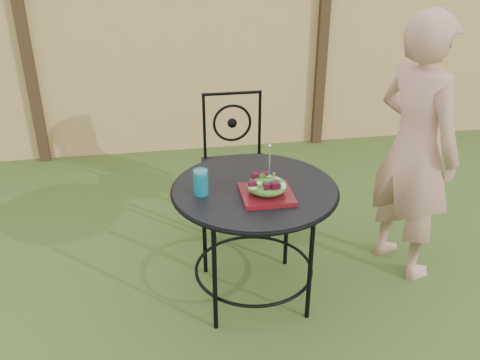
{
  "coord_description": "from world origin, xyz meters",
  "views": [
    {
      "loc": [
        -0.27,
        -2.6,
        2.08
      ],
      "look_at": [
        0.17,
        -0.02,
        0.75
      ],
      "focal_mm": 40.0,
      "sensor_mm": 36.0,
      "label": 1
    }
  ],
  "objects": [
    {
      "name": "ground",
      "position": [
        0.0,
        0.0,
        0.0
      ],
      "size": [
        60.0,
        60.0,
        0.0
      ],
      "primitive_type": "plane",
      "color": "#274014",
      "rests_on": "ground"
    },
    {
      "name": "fence",
      "position": [
        -0.0,
        2.19,
        0.95
      ],
      "size": [
        8.0,
        0.12,
        1.9
      ],
      "color": "#EFC176",
      "rests_on": "ground"
    },
    {
      "name": "patio_table",
      "position": [
        0.24,
        -0.07,
        0.59
      ],
      "size": [
        0.92,
        0.92,
        0.72
      ],
      "color": "black",
      "rests_on": "ground"
    },
    {
      "name": "patio_chair",
      "position": [
        0.27,
        0.78,
        0.5
      ],
      "size": [
        0.46,
        0.46,
        0.95
      ],
      "color": "black",
      "rests_on": "ground"
    },
    {
      "name": "diner",
      "position": [
        1.24,
        0.08,
        0.82
      ],
      "size": [
        0.57,
        0.69,
        1.63
      ],
      "primitive_type": "imported",
      "rotation": [
        0.0,
        0.0,
        1.93
      ],
      "color": "tan",
      "rests_on": "ground"
    },
    {
      "name": "salad_plate",
      "position": [
        0.28,
        -0.18,
        0.74
      ],
      "size": [
        0.27,
        0.27,
        0.02
      ],
      "primitive_type": "cube",
      "color": "#480A0F",
      "rests_on": "patio_table"
    },
    {
      "name": "salad",
      "position": [
        0.28,
        -0.18,
        0.79
      ],
      "size": [
        0.21,
        0.21,
        0.08
      ],
      "primitive_type": "ellipsoid",
      "color": "#235614",
      "rests_on": "salad_plate"
    },
    {
      "name": "fork",
      "position": [
        0.29,
        -0.18,
        0.92
      ],
      "size": [
        0.01,
        0.01,
        0.18
      ],
      "primitive_type": "cylinder",
      "color": "silver",
      "rests_on": "salad"
    },
    {
      "name": "drinking_glass",
      "position": [
        -0.06,
        -0.1,
        0.79
      ],
      "size": [
        0.08,
        0.08,
        0.14
      ],
      "primitive_type": "cylinder",
      "color": "#0B6E81",
      "rests_on": "patio_table"
    }
  ]
}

